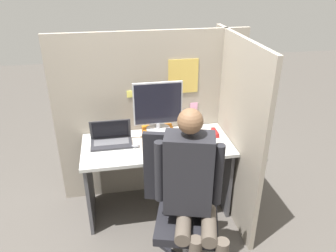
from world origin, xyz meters
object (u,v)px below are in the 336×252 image
laptop (111,139)px  office_chair (180,203)px  paper_box (158,133)px  carrot_toy (191,148)px  person (192,190)px  stapler (215,133)px  monitor (158,107)px

laptop → office_chair: bearing=-54.9°
paper_box → carrot_toy: size_ratio=2.38×
paper_box → carrot_toy: paper_box is taller
carrot_toy → office_chair: size_ratio=0.11×
person → stapler: bearing=62.8°
laptop → carrot_toy: (0.68, -0.25, -0.02)m
paper_box → office_chair: size_ratio=0.26×
laptop → carrot_toy: bearing=-20.2°
office_chair → carrot_toy: bearing=67.4°
laptop → stapler: size_ratio=2.55×
paper_box → laptop: 0.44m
monitor → person: (0.10, -0.90, -0.26)m
paper_box → laptop: size_ratio=0.78×
person → monitor: bearing=96.3°
paper_box → stapler: bearing=-4.6°
monitor → office_chair: monitor is taller
stapler → monitor: bearing=175.1°
stapler → office_chair: bearing=-125.0°
monitor → stapler: size_ratio=3.18×
carrot_toy → paper_box: bearing=129.8°
person → laptop: bearing=122.0°
paper_box → stapler: size_ratio=1.99×
paper_box → person: person is taller
monitor → person: person is taller
stapler → laptop: bearing=179.8°
paper_box → carrot_toy: bearing=-50.2°
carrot_toy → monitor: bearing=129.6°
stapler → carrot_toy: stapler is taller
paper_box → stapler: 0.54m
office_chair → person: size_ratio=0.78×
laptop → office_chair: 0.89m
stapler → person: (-0.44, -0.86, 0.03)m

